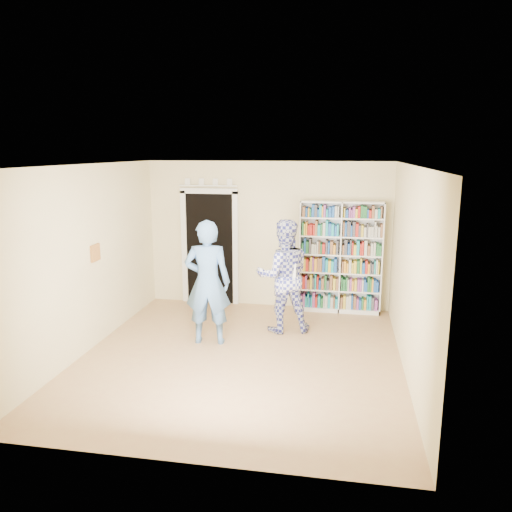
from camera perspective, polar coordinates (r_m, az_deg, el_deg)
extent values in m
plane|color=#A87851|center=(7.26, -1.80, -11.47)|extent=(5.00, 5.00, 0.00)
plane|color=white|center=(6.66, -1.95, 10.35)|extent=(5.00, 5.00, 0.00)
plane|color=beige|center=(9.25, 1.31, 2.42)|extent=(4.50, 0.00, 4.50)
plane|color=beige|center=(7.61, -18.69, -0.31)|extent=(0.00, 5.00, 5.00)
plane|color=beige|center=(6.75, 17.17, -1.74)|extent=(0.00, 5.00, 5.00)
cube|color=white|center=(9.05, 9.62, -0.16)|extent=(1.47, 0.27, 2.02)
cube|color=white|center=(9.05, 9.62, -0.16)|extent=(0.02, 0.27, 2.02)
cube|color=black|center=(9.51, -5.28, 0.81)|extent=(0.90, 0.03, 2.10)
cube|color=white|center=(9.64, -8.17, 0.88)|extent=(0.10, 0.06, 2.20)
cube|color=white|center=(9.38, -2.36, 0.69)|extent=(0.10, 0.06, 2.20)
cube|color=white|center=(9.35, -5.44, 7.42)|extent=(1.10, 0.06, 0.10)
cube|color=white|center=(9.33, -5.46, 8.02)|extent=(1.10, 0.08, 0.02)
cube|color=brown|center=(7.77, -17.88, 0.35)|extent=(0.03, 0.25, 0.25)
imported|color=#4E78AE|center=(7.52, -5.56, -3.02)|extent=(0.74, 0.54, 1.90)
imported|color=navy|center=(8.00, 3.16, -2.29)|extent=(1.04, 0.90, 1.83)
cube|color=white|center=(7.77, 3.79, -1.93)|extent=(0.21, 0.01, 0.30)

